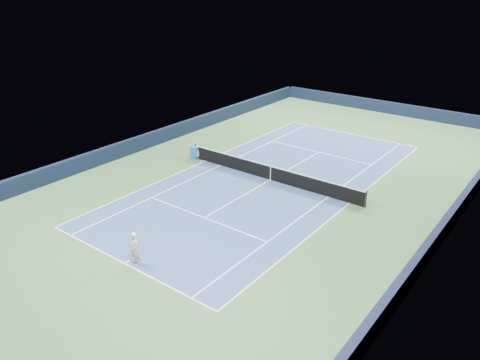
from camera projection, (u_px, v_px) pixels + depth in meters
The scene contains 19 objects.
ground at pixel (270, 180), 29.87m from camera, with size 40.00×40.00×0.00m, color #345E33.
wall_far at pixel (388, 107), 44.09m from camera, with size 22.00×0.35×1.10m, color #101932.
wall_right at pixel (448, 222), 23.64m from camera, with size 0.35×40.00×1.10m, color black.
wall_left at pixel (153, 139), 35.65m from camera, with size 0.35×40.00×1.10m, color #101A32.
court_surface at pixel (270, 180), 29.87m from camera, with size 10.97×23.77×0.01m, color navy.
baseline_far at pixel (351, 134), 38.52m from camera, with size 10.97×0.08×0.00m, color white.
baseline_near at pixel (124, 263), 21.21m from camera, with size 10.97×0.08×0.00m, color white.
sideline_doubles_right at pixel (350, 203), 26.82m from camera, with size 0.08×23.77×0.00m, color white.
sideline_doubles_left at pixel (206, 161), 32.91m from camera, with size 0.08×23.77×0.00m, color white.
sideline_singles_right at pixel (328, 197), 27.58m from camera, with size 0.08×23.77×0.00m, color white.
sideline_singles_left at pixel (221, 165), 32.15m from camera, with size 0.08×23.77×0.00m, color white.
service_line_far at pixel (319, 152), 34.53m from camera, with size 8.23×0.08×0.00m, color white.
service_line_near at pixel (204, 218), 25.20m from camera, with size 8.23×0.08×0.00m, color white.
center_service_line at pixel (270, 180), 29.86m from camera, with size 0.08×12.80×0.00m, color white.
center_mark_far at pixel (350, 134), 38.41m from camera, with size 0.08×0.30×0.00m, color white.
center_mark_near at pixel (127, 262), 21.31m from camera, with size 0.08×0.30×0.00m, color white.
tennis_net at pixel (271, 173), 29.66m from camera, with size 12.90×0.10×1.07m.
sponsor_cube at pixel (195, 152), 33.18m from camera, with size 0.61×0.52×0.91m.
tennis_player at pixel (134, 249), 20.83m from camera, with size 0.78×1.26×2.63m.
Camera 1 is at (15.02, -22.94, 12.01)m, focal length 35.00 mm.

